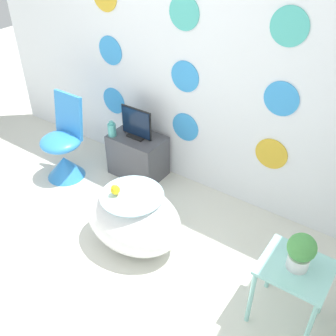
{
  "coord_description": "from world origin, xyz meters",
  "views": [
    {
      "loc": [
        1.74,
        -1.13,
        2.47
      ],
      "look_at": [
        0.41,
        0.8,
        0.79
      ],
      "focal_mm": 42.0,
      "sensor_mm": 36.0,
      "label": 1
    }
  ],
  "objects_px": {
    "vase": "(112,129)",
    "potted_plant_left": "(301,251)",
    "chair": "(64,153)",
    "tv": "(136,125)",
    "bathtub": "(134,219)"
  },
  "relations": [
    {
      "from": "tv",
      "to": "vase",
      "type": "relative_size",
      "value": 2.22
    },
    {
      "from": "chair",
      "to": "potted_plant_left",
      "type": "distance_m",
      "value": 2.54
    },
    {
      "from": "potted_plant_left",
      "to": "vase",
      "type": "bearing_deg",
      "value": 162.96
    },
    {
      "from": "tv",
      "to": "potted_plant_left",
      "type": "relative_size",
      "value": 1.33
    },
    {
      "from": "tv",
      "to": "potted_plant_left",
      "type": "bearing_deg",
      "value": -22.06
    },
    {
      "from": "potted_plant_left",
      "to": "bathtub",
      "type": "bearing_deg",
      "value": -178.4
    },
    {
      "from": "tv",
      "to": "vase",
      "type": "bearing_deg",
      "value": -151.08
    },
    {
      "from": "vase",
      "to": "potted_plant_left",
      "type": "distance_m",
      "value": 2.21
    },
    {
      "from": "tv",
      "to": "potted_plant_left",
      "type": "height_order",
      "value": "potted_plant_left"
    },
    {
      "from": "bathtub",
      "to": "potted_plant_left",
      "type": "relative_size",
      "value": 3.19
    },
    {
      "from": "vase",
      "to": "potted_plant_left",
      "type": "height_order",
      "value": "potted_plant_left"
    },
    {
      "from": "chair",
      "to": "tv",
      "type": "relative_size",
      "value": 2.47
    },
    {
      "from": "chair",
      "to": "potted_plant_left",
      "type": "height_order",
      "value": "chair"
    },
    {
      "from": "bathtub",
      "to": "tv",
      "type": "relative_size",
      "value": 2.4
    },
    {
      "from": "bathtub",
      "to": "chair",
      "type": "height_order",
      "value": "chair"
    }
  ]
}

